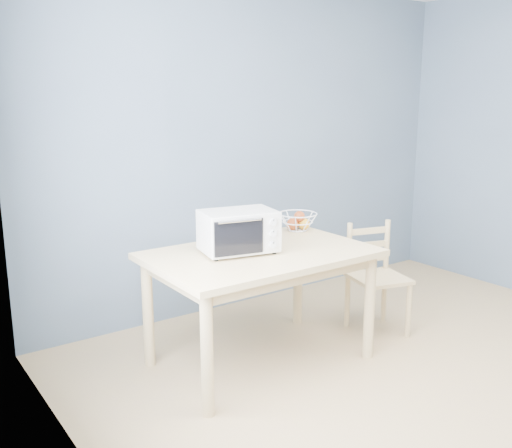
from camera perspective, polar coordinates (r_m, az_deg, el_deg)
dining_table at (r=3.64m, az=0.45°, el=-4.28°), size 1.40×0.90×0.75m
toaster_oven at (r=3.55m, az=-2.03°, el=-0.71°), size 0.51×0.40×0.27m
fruit_basket at (r=4.16m, az=4.16°, el=0.31°), size 0.29×0.29×0.14m
dining_chair at (r=4.30m, az=11.88°, el=-5.41°), size 0.46×0.46×0.80m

